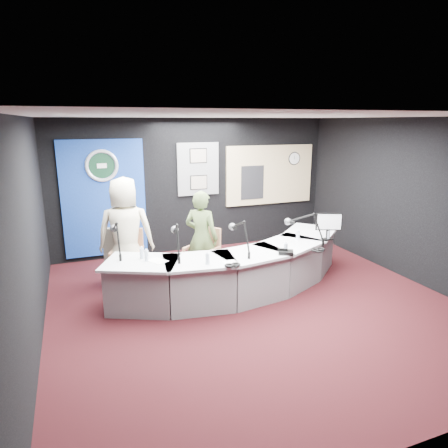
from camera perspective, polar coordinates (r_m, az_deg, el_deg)
name	(u,v)px	position (r m, az deg, el deg)	size (l,w,h in m)	color
ground	(255,304)	(6.28, 4.41, -11.32)	(6.00, 6.00, 0.00)	black
ceiling	(259,116)	(5.66, 4.97, 15.12)	(6.00, 6.00, 0.02)	silver
wall_back	(196,185)	(8.57, -4.05, 5.51)	(6.00, 0.02, 2.80)	black
wall_front	(424,299)	(3.50, 26.68, -9.55)	(6.00, 0.02, 2.80)	black
wall_left	(29,236)	(5.29, -26.09, -1.60)	(0.02, 6.00, 2.80)	black
wall_right	(415,201)	(7.59, 25.60, 2.95)	(0.02, 6.00, 2.80)	black
broadcast_desk	(238,270)	(6.58, 2.01, -6.52)	(4.50, 1.90, 0.75)	silver
backdrop_panel	(104,199)	(8.22, -16.75, 3.49)	(1.60, 0.05, 2.30)	navy
agency_seal	(102,166)	(8.09, -17.07, 7.96)	(0.63, 0.63, 0.07)	silver
seal_center	(102,166)	(8.09, -17.07, 7.96)	(0.48, 0.48, 0.01)	black
pinboard	(198,169)	(8.50, -3.70, 7.84)	(0.90, 0.04, 1.10)	slate
framed_photo_upper	(198,156)	(8.45, -3.67, 9.70)	(0.34, 0.02, 0.27)	gray
framed_photo_lower	(199,182)	(8.51, -3.61, 5.94)	(0.34, 0.02, 0.27)	gray
booth_window_frame	(270,175)	(9.18, 6.57, 7.00)	(2.12, 0.06, 1.32)	tan
booth_glow	(270,175)	(9.17, 6.60, 6.99)	(2.00, 0.02, 1.20)	#D4C986
equipment_rack	(252,183)	(8.97, 4.07, 5.92)	(0.55, 0.02, 0.75)	black
wall_clock	(294,158)	(9.40, 10.01, 9.20)	(0.28, 0.28, 0.01)	white
armchair_left	(127,256)	(6.92, -13.67, -4.49)	(0.60, 0.60, 1.06)	#A86C4D
armchair_right	(202,254)	(6.86, -3.20, -4.30)	(0.59, 0.59, 1.05)	#A86C4D
draped_jacket	(119,248)	(7.10, -14.83, -3.31)	(0.50, 0.10, 0.70)	gray
person_man	(126,233)	(6.80, -13.88, -1.26)	(0.91, 0.60, 1.87)	beige
person_woman	(202,238)	(6.77, -3.23, -2.01)	(0.59, 0.39, 1.62)	#495D30
computer_monitor	(328,222)	(7.03, 14.68, 0.34)	(0.46, 0.03, 0.32)	black
desk_phone	(286,252)	(6.22, 8.84, -4.03)	(0.22, 0.18, 0.06)	black
headphones_near	(318,250)	(6.47, 13.26, -3.58)	(0.22, 0.22, 0.04)	black
headphones_far	(232,265)	(5.64, 1.22, -5.88)	(0.19, 0.19, 0.03)	black
paper_stack	(157,261)	(5.94, -9.55, -5.20)	(0.20, 0.29, 0.00)	white
notepad	(231,263)	(5.75, 1.07, -5.66)	(0.19, 0.28, 0.00)	white
boom_mic_a	(116,236)	(6.26, -15.12, -1.62)	(0.16, 0.74, 0.60)	black
boom_mic_b	(177,237)	(5.99, -6.79, -1.93)	(0.22, 0.73, 0.60)	black
boom_mic_c	(240,234)	(6.14, 2.36, -1.43)	(0.16, 0.74, 0.60)	black
boom_mic_d	(305,226)	(6.72, 11.55, -0.31)	(0.50, 0.61, 0.60)	black
water_bottles	(247,247)	(6.22, 3.31, -3.23)	(3.23, 0.65, 0.18)	silver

